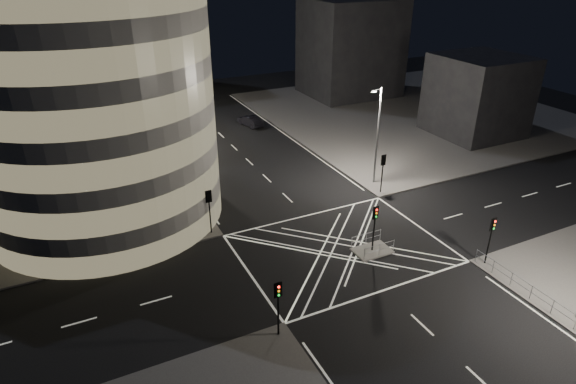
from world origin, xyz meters
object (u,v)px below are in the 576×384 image
street_lamp_left_far (143,103)px  traffic_signal_fr (383,167)px  traffic_signal_nl (278,299)px  traffic_signal_nr (491,232)px  traffic_signal_island (375,220)px  sedan (250,121)px  traffic_signal_fl (209,204)px  central_island (372,251)px  street_lamp_left_near (182,154)px  street_lamp_right_far (377,133)px

street_lamp_left_far → traffic_signal_fr: bearing=-51.8°
traffic_signal_nl → traffic_signal_fr: size_ratio=1.00×
traffic_signal_nr → traffic_signal_island: size_ratio=1.00×
traffic_signal_nl → sedan: (13.64, 38.64, -2.19)m
traffic_signal_fl → traffic_signal_nr: size_ratio=1.00×
traffic_signal_fr → sedan: size_ratio=0.91×
street_lamp_left_far → central_island: bearing=-70.0°
traffic_signal_nr → street_lamp_left_far: (-18.24, 36.80, 2.63)m
traffic_signal_fr → traffic_signal_nl: bearing=-142.3°
traffic_signal_nr → traffic_signal_island: (-6.80, 5.30, 0.00)m
street_lamp_left_near → traffic_signal_island: bearing=-49.7°
street_lamp_right_far → traffic_signal_fr: bearing=-106.1°
traffic_signal_fl → street_lamp_right_far: bearing=6.9°
traffic_signal_fr → street_lamp_left_far: street_lamp_left_far is taller
traffic_signal_island → street_lamp_left_near: (-11.44, 13.50, 2.63)m
traffic_signal_fr → traffic_signal_fl: bearing=180.0°
sedan → street_lamp_right_far: bearing=87.4°
street_lamp_left_near → street_lamp_right_far: size_ratio=1.00×
traffic_signal_island → traffic_signal_nl: bearing=-153.9°
traffic_signal_island → traffic_signal_nr: bearing=-37.9°
street_lamp_left_near → traffic_signal_nl: bearing=-88.1°
central_island → street_lamp_right_far: 13.98m
central_island → street_lamp_right_far: street_lamp_right_far is taller
traffic_signal_island → street_lamp_left_near: size_ratio=0.40×
traffic_signal_fl → street_lamp_left_far: 23.36m
traffic_signal_fl → traffic_signal_nl: 13.60m
traffic_signal_nr → central_island: bearing=142.1°
traffic_signal_fl → traffic_signal_nr: bearing=-37.7°
central_island → traffic_signal_nl: bearing=-153.9°
traffic_signal_island → central_island: bearing=0.0°
traffic_signal_fl → traffic_signal_nr: same height
traffic_signal_fr → street_lamp_right_far: (0.64, 2.20, 2.63)m
central_island → traffic_signal_nl: 12.36m
traffic_signal_fl → traffic_signal_fr: 17.60m
traffic_signal_nl → street_lamp_right_far: size_ratio=0.40×
traffic_signal_nr → street_lamp_left_far: street_lamp_left_far is taller
traffic_signal_nl → traffic_signal_fr: 22.24m
traffic_signal_nl → street_lamp_left_near: bearing=91.9°
central_island → traffic_signal_fl: size_ratio=0.75×
traffic_signal_fl → street_lamp_left_near: bearing=97.0°
traffic_signal_island → street_lamp_right_far: bearing=54.7°
traffic_signal_nr → street_lamp_left_near: 26.32m
street_lamp_left_far → traffic_signal_island: bearing=-70.0°
traffic_signal_island → traffic_signal_fl: bearing=142.5°
traffic_signal_nl → sedan: traffic_signal_nl is taller
traffic_signal_fr → street_lamp_left_near: 19.14m
traffic_signal_fl → traffic_signal_fr: bearing=0.0°
traffic_signal_nl → traffic_signal_island: (10.80, 5.30, 0.00)m
street_lamp_left_near → street_lamp_right_far: (18.87, -3.00, 0.00)m
street_lamp_left_far → street_lamp_right_far: size_ratio=1.00×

